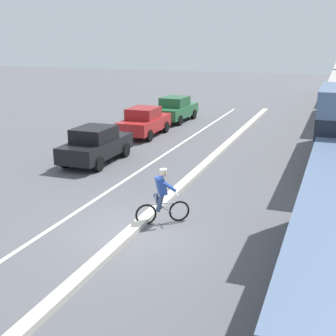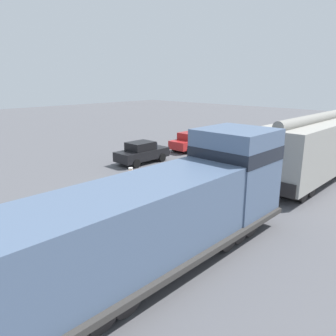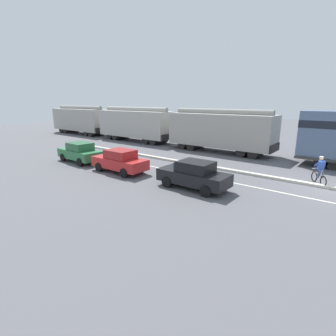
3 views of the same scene
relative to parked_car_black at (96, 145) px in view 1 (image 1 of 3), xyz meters
name	(u,v)px [view 1 (image 1 of 3)]	position (x,y,z in m)	size (l,w,h in m)	color
ground_plane	(135,230)	(4.78, -6.36, -0.82)	(120.00, 120.00, 0.00)	#56565B
median_curb	(195,173)	(4.78, -0.36, -0.74)	(0.36, 36.00, 0.16)	beige
lane_stripe	(142,169)	(2.38, -0.36, -0.81)	(0.14, 36.00, 0.01)	silver
parked_car_black	(96,145)	(0.00, 0.00, 0.00)	(1.84, 4.20, 1.62)	black
parked_car_red	(144,122)	(-0.22, 6.04, 0.00)	(1.87, 4.22, 1.62)	red
parked_car_green	(175,109)	(-0.12, 11.02, 0.00)	(1.98, 4.27, 1.62)	#286B3D
cyclist	(162,198)	(5.33, -5.58, 0.00)	(1.41, 1.06, 1.71)	black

